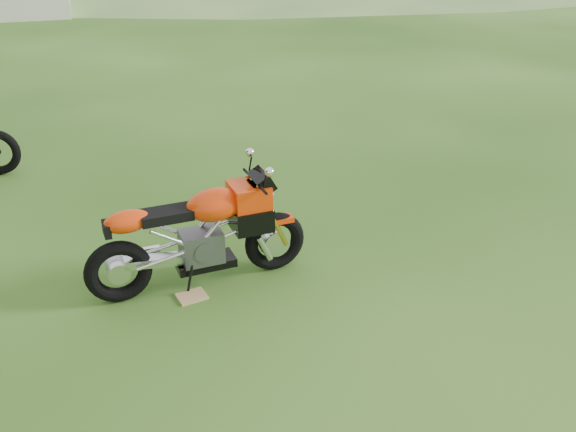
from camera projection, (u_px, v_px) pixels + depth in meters
ground at (309, 277)px, 6.82m from camera, size 120.00×120.00×0.00m
sport_motorcycle at (198, 227)px, 6.41m from camera, size 2.24×0.76×1.31m
plywood_board at (192, 296)px, 6.46m from camera, size 0.29×0.23×0.02m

